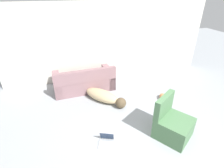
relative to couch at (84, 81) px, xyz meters
name	(u,v)px	position (x,y,z in m)	size (l,w,h in m)	color
ground_plane	(157,155)	(0.99, -2.91, -0.27)	(20.00, 20.00, 0.00)	#999EA3
wall_back	(109,42)	(0.99, 0.69, 1.00)	(6.99, 0.06, 2.53)	silver
couch	(84,81)	(0.00, 0.00, 0.00)	(1.87, 0.99, 0.79)	gray
dog	(104,96)	(0.44, -0.85, -0.11)	(1.17, 1.32, 0.32)	tan
cat	(163,98)	(2.08, -1.24, -0.20)	(0.31, 0.52, 0.15)	#BC7A47
laptop_open	(106,140)	(0.12, -2.34, -0.19)	(0.39, 0.38, 0.23)	#B7B7BC
side_chair	(172,124)	(1.52, -2.52, 0.03)	(0.95, 0.95, 0.91)	#4C754C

